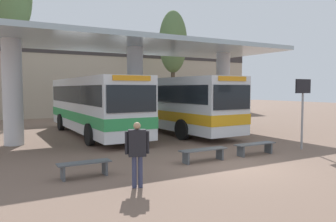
# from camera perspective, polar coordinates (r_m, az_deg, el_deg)

# --- Properties ---
(ground_plane) EXTENTS (100.00, 100.00, 0.00)m
(ground_plane) POSITION_cam_1_polar(r_m,az_deg,el_deg) (11.42, 11.36, -9.40)
(ground_plane) COLOR #755B4C
(townhouse_backdrop) EXTENTS (40.00, 0.58, 7.54)m
(townhouse_backdrop) POSITION_cam_1_polar(r_m,az_deg,el_deg) (31.50, -16.00, 6.98)
(townhouse_backdrop) COLOR tan
(townhouse_backdrop) RESTS_ON ground_plane
(station_canopy) EXTENTS (17.27, 6.81, 5.12)m
(station_canopy) POSITION_cam_1_polar(r_m,az_deg,el_deg) (18.26, -5.78, 9.09)
(station_canopy) COLOR silver
(station_canopy) RESTS_ON ground_plane
(transit_bus_left_bay) EXTENTS (2.73, 11.09, 3.20)m
(transit_bus_left_bay) POSITION_cam_1_polar(r_m,az_deg,el_deg) (18.96, -12.82, 1.31)
(transit_bus_left_bay) COLOR silver
(transit_bus_left_bay) RESTS_ON ground_plane
(transit_bus_center_bay) EXTENTS (3.07, 12.41, 3.22)m
(transit_bus_center_bay) POSITION_cam_1_polar(r_m,az_deg,el_deg) (20.50, -0.61, 1.64)
(transit_bus_center_bay) COLOR silver
(transit_bus_center_bay) RESTS_ON ground_plane
(waiting_bench_near_pillar) EXTENTS (1.85, 0.44, 0.46)m
(waiting_bench_near_pillar) POSITION_cam_1_polar(r_m,az_deg,el_deg) (11.87, 6.18, -7.12)
(waiting_bench_near_pillar) COLOR #4C5156
(waiting_bench_near_pillar) RESTS_ON ground_plane
(waiting_bench_mid_platform) EXTENTS (1.55, 0.44, 0.46)m
(waiting_bench_mid_platform) POSITION_cam_1_polar(r_m,az_deg,el_deg) (10.07, -14.36, -9.27)
(waiting_bench_mid_platform) COLOR #4C5156
(waiting_bench_mid_platform) RESTS_ON ground_plane
(waiting_bench_far_platform) EXTENTS (1.84, 0.44, 0.46)m
(waiting_bench_far_platform) POSITION_cam_1_polar(r_m,az_deg,el_deg) (13.45, 14.91, -5.93)
(waiting_bench_far_platform) COLOR #4C5156
(waiting_bench_far_platform) RESTS_ON ground_plane
(info_sign_platform) EXTENTS (0.90, 0.09, 3.02)m
(info_sign_platform) POSITION_cam_1_polar(r_m,az_deg,el_deg) (15.17, 22.42, 1.87)
(info_sign_platform) COLOR gray
(info_sign_platform) RESTS_ON ground_plane
(pedestrian_waiting) EXTENTS (0.63, 0.39, 1.74)m
(pedestrian_waiting) POSITION_cam_1_polar(r_m,az_deg,el_deg) (8.67, -5.39, -6.41)
(pedestrian_waiting) COLOR #333856
(pedestrian_waiting) RESTS_ON ground_plane
(poplar_tree_behind_right) EXTENTS (2.56, 2.56, 9.71)m
(poplar_tree_behind_right) POSITION_cam_1_polar(r_m,az_deg,el_deg) (30.44, 0.88, 11.81)
(poplar_tree_behind_right) COLOR #473A2B
(poplar_tree_behind_right) RESTS_ON ground_plane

